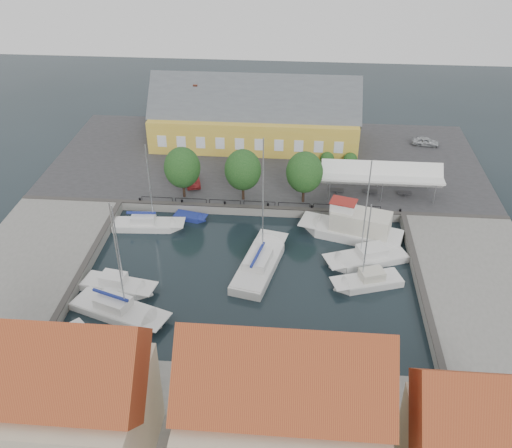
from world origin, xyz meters
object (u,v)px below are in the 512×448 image
(car_red, at_px, (192,177))
(west_boat_c, at_px, (117,287))
(warehouse, at_px, (251,118))
(west_boat_a, at_px, (147,226))
(center_sailboat, at_px, (259,265))
(east_boat_b, at_px, (368,283))
(car_silver, at_px, (426,142))
(east_boat_a, at_px, (368,259))
(launch_sw, at_px, (82,337))
(tent_canopy, at_px, (381,174))
(trawler, at_px, (355,229))
(west_boat_d, at_px, (118,311))
(launch_nw, at_px, (190,218))

(car_red, distance_m, west_boat_c, 20.17)
(warehouse, xyz_separation_m, west_boat_a, (-9.64, -21.80, -4.16))
(center_sailboat, xyz_separation_m, east_boat_b, (10.69, -1.74, -0.10))
(car_silver, height_order, east_boat_a, east_boat_a)
(west_boat_c, relative_size, launch_sw, 2.36)
(east_boat_b, bearing_deg, warehouse, 115.22)
(car_silver, distance_m, car_red, 33.23)
(tent_canopy, relative_size, trawler, 1.21)
(west_boat_a, bearing_deg, east_boat_a, -10.04)
(warehouse, relative_size, car_silver, 7.71)
(east_boat_b, bearing_deg, east_boat_a, 86.36)
(trawler, bearing_deg, west_boat_a, -179.80)
(east_boat_a, xyz_separation_m, west_boat_d, (-23.16, -9.97, 0.01))
(center_sailboat, bearing_deg, launch_nw, 134.75)
(west_boat_d, height_order, launch_nw, west_boat_d)
(launch_nw, bearing_deg, warehouse, 74.98)
(car_silver, relative_size, west_boat_a, 0.35)
(car_silver, relative_size, center_sailboat, 0.26)
(west_boat_d, bearing_deg, west_boat_a, 93.41)
(trawler, distance_m, launch_nw, 18.65)
(warehouse, xyz_separation_m, car_silver, (24.34, 0.51, -2.80))
(west_boat_c, height_order, launch_nw, west_boat_c)
(east_boat_b, xyz_separation_m, west_boat_c, (-23.98, -2.61, 0.00))
(warehouse, height_order, trawler, warehouse)
(car_red, height_order, trawler, trawler)
(center_sailboat, bearing_deg, car_silver, 53.96)
(tent_canopy, distance_m, launch_nw, 22.83)
(warehouse, bearing_deg, west_boat_d, -103.73)
(warehouse, distance_m, tent_canopy, 21.63)
(center_sailboat, bearing_deg, east_boat_a, 11.29)
(east_boat_a, xyz_separation_m, east_boat_b, (-0.25, -3.92, -0.00))
(east_boat_b, relative_size, launch_nw, 2.42)
(west_boat_d, distance_m, launch_nw, 16.90)
(trawler, distance_m, east_boat_b, 8.33)
(launch_nw, bearing_deg, west_boat_d, -102.19)
(center_sailboat, relative_size, east_boat_b, 1.48)
(west_boat_d, bearing_deg, car_red, 83.36)
(car_red, distance_m, center_sailboat, 18.17)
(warehouse, xyz_separation_m, trawler, (13.27, -21.72, -3.41))
(east_boat_b, bearing_deg, launch_sw, -159.47)
(tent_canopy, height_order, car_red, tent_canopy)
(warehouse, distance_m, car_silver, 24.50)
(west_boat_d, bearing_deg, east_boat_a, 23.29)
(car_silver, bearing_deg, east_boat_b, 169.35)
(car_silver, relative_size, east_boat_a, 0.31)
(trawler, relative_size, west_boat_c, 1.15)
(car_silver, relative_size, west_boat_c, 0.37)
(car_silver, bearing_deg, car_red, 121.54)
(launch_nw, bearing_deg, tent_canopy, 14.49)
(trawler, xyz_separation_m, west_boat_c, (-23.13, -10.86, -0.76))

